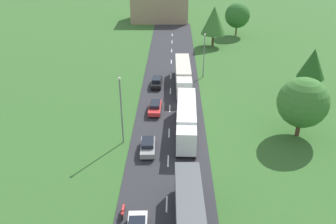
# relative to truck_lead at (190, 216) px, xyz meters

# --- Properties ---
(road) EXTENTS (10.00, 140.00, 0.06)m
(road) POSITION_rel_truck_lead_xyz_m (-2.16, 9.46, -2.01)
(road) COLOR #2B2B30
(road) RESTS_ON ground
(lane_marking_centre) EXTENTS (0.16, 123.12, 0.01)m
(lane_marking_centre) POSITION_rel_truck_lead_xyz_m (-2.16, 7.11, -1.97)
(lane_marking_centre) COLOR white
(lane_marking_centre) RESTS_ON road
(truck_lead) EXTENTS (2.71, 12.94, 3.40)m
(truck_lead) POSITION_rel_truck_lead_xyz_m (0.00, 0.00, 0.00)
(truck_lead) COLOR blue
(truck_lead) RESTS_ON road
(truck_second) EXTENTS (2.82, 13.22, 3.71)m
(truck_second) POSITION_rel_truck_lead_xyz_m (0.15, 18.27, 0.16)
(truck_second) COLOR white
(truck_second) RESTS_ON road
(truck_third) EXTENTS (2.68, 13.80, 3.63)m
(truck_third) POSITION_rel_truck_lead_xyz_m (-0.01, 34.34, 0.12)
(truck_third) COLOR white
(truck_third) RESTS_ON road
(car_third) EXTENTS (1.90, 4.25, 1.51)m
(car_third) POSITION_rel_truck_lead_xyz_m (-4.71, 13.33, -1.19)
(car_third) COLOR gray
(car_third) RESTS_ON road
(car_fourth) EXTENTS (1.88, 4.58, 1.47)m
(car_fourth) POSITION_rel_truck_lead_xyz_m (-4.37, 24.19, -1.20)
(car_fourth) COLOR red
(car_fourth) RESTS_ON road
(car_fifth) EXTENTS (1.90, 4.62, 1.46)m
(car_fifth) POSITION_rel_truck_lead_xyz_m (-4.59, 34.12, -1.21)
(car_fifth) COLOR black
(car_fifth) RESTS_ON road
(motorcycle_courier) EXTENTS (0.28, 1.94, 0.91)m
(motorcycle_courier) POSITION_rel_truck_lead_xyz_m (-6.35, 2.22, -1.49)
(motorcycle_courier) COLOR black
(motorcycle_courier) RESTS_ON road
(lamppost_second) EXTENTS (0.36, 0.36, 9.09)m
(lamppost_second) POSITION_rel_truck_lead_xyz_m (-8.06, 15.56, 2.99)
(lamppost_second) COLOR slate
(lamppost_second) RESTS_ON ground
(lamppost_third) EXTENTS (0.36, 0.36, 8.17)m
(lamppost_third) POSITION_rel_truck_lead_xyz_m (3.79, 38.51, 2.53)
(lamppost_third) COLOR slate
(lamppost_third) RESTS_ON ground
(tree_oak) EXTENTS (6.57, 6.57, 8.15)m
(tree_oak) POSITION_rel_truck_lead_xyz_m (15.04, 17.84, 2.82)
(tree_oak) COLOR #513823
(tree_oak) RESTS_ON ground
(tree_birch) EXTENTS (4.32, 4.32, 8.15)m
(tree_birch) POSITION_rel_truck_lead_xyz_m (20.25, 30.18, 3.68)
(tree_birch) COLOR #513823
(tree_birch) RESTS_ON ground
(tree_maple) EXTENTS (5.71, 5.71, 9.09)m
(tree_maple) POSITION_rel_truck_lead_xyz_m (7.32, 58.07, 3.90)
(tree_maple) COLOR #513823
(tree_maple) RESTS_ON ground
(tree_pine) EXTENTS (6.19, 6.19, 8.14)m
(tree_pine) POSITION_rel_truck_lead_xyz_m (14.07, 67.44, 3.00)
(tree_pine) COLOR #513823
(tree_pine) RESTS_ON ground
(distant_building) EXTENTS (16.13, 10.70, 7.32)m
(distant_building) POSITION_rel_truck_lead_xyz_m (-5.92, 83.26, 1.62)
(distant_building) COLOR #9E846B
(distant_building) RESTS_ON ground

